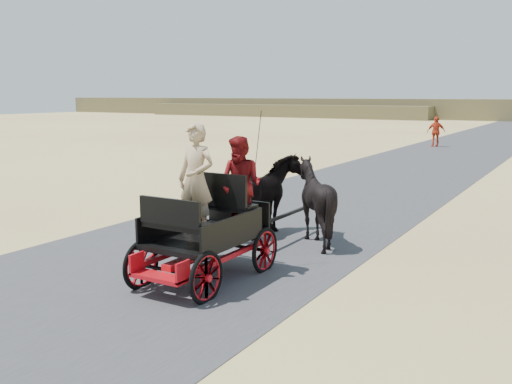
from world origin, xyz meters
The scene contains 9 objects.
ground centered at (0.00, 0.00, 0.00)m, with size 140.00×140.00×0.00m, color tan.
road centered at (0.00, 0.00, 0.01)m, with size 6.00×140.00×0.01m, color #38383A.
ridge_near centered at (-30.00, 58.00, 0.80)m, with size 40.00×4.00×1.60m, color brown.
carriage centered at (1.08, -2.26, 0.36)m, with size 1.30×2.40×0.72m, color black, non-canonical shape.
horse_left centered at (0.53, 0.74, 0.85)m, with size 0.91×2.01×1.70m, color black.
horse_right centered at (1.63, 0.74, 0.85)m, with size 1.37×1.54×1.70m, color black.
driver_man centered at (0.88, -2.21, 1.62)m, with size 0.66×0.43×1.80m, color tan.
passenger_woman centered at (1.38, -1.66, 1.51)m, with size 0.77×0.60×1.58m, color #660C0F.
pedestrian centered at (-1.43, 23.68, 0.86)m, with size 1.01×0.42×1.73m, color red.
Camera 1 is at (6.34, -9.52, 2.97)m, focal length 40.00 mm.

